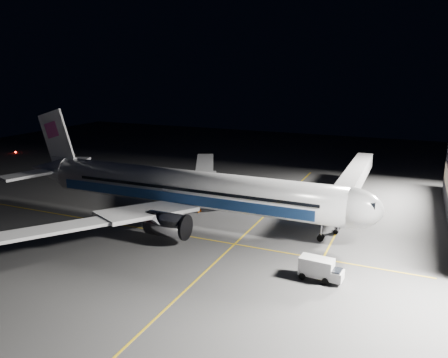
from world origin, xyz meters
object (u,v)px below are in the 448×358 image
service_truck (320,269)px  safety_cone_c (179,208)px  baggage_tug (205,189)px  jet_bridge (352,180)px  safety_cone_a (200,210)px  airliner (184,188)px  safety_cone_b (198,211)px

service_truck → safety_cone_c: size_ratio=8.27×
service_truck → baggage_tug: service_truck is taller
baggage_tug → safety_cone_c: 11.43m
jet_bridge → service_truck: (0.79, -29.60, -3.24)m
service_truck → safety_cone_a: service_truck is taller
airliner → safety_cone_a: (0.47, 4.64, -4.87)m
airliner → safety_cone_b: 6.34m
safety_cone_c → baggage_tug: bearing=93.3°
jet_bridge → safety_cone_c: size_ratio=56.40×
airliner → baggage_tug: (-3.85, 15.40, -4.40)m
safety_cone_b → safety_cone_a: bearing=87.4°
safety_cone_a → airliner: bearing=-95.8°
jet_bridge → baggage_tug: 27.32m
safety_cone_a → jet_bridge: bearing=30.7°
airliner → baggage_tug: size_ratio=22.75×
airliner → safety_cone_a: size_ratio=104.23×
safety_cone_c → service_truck: bearing=-29.9°
safety_cone_b → safety_cone_c: 3.63m
airliner → safety_cone_a: airliner is taller
safety_cone_c → airliner: bearing=-51.4°
jet_bridge → safety_cone_a: size_ratio=58.32×
safety_cone_a → safety_cone_b: safety_cone_a is taller
airliner → safety_cone_a: 6.75m
jet_bridge → safety_cone_b: size_ratio=65.80×
safety_cone_b → safety_cone_c: (-3.63, 0.00, 0.04)m
baggage_tug → service_truck: bearing=-61.1°
baggage_tug → safety_cone_b: (4.29, -11.40, -0.50)m
jet_bridge → safety_cone_a: bearing=-149.3°
safety_cone_b → safety_cone_c: safety_cone_c is taller
baggage_tug → safety_cone_b: size_ratio=5.17×
service_truck → safety_cone_c: 31.22m
baggage_tug → safety_cone_c: bearing=-103.6°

